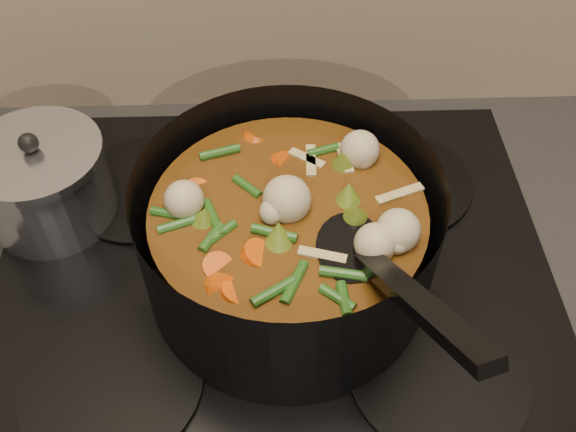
{
  "coord_description": "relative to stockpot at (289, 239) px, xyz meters",
  "views": [
    {
      "loc": [
        0.0,
        1.51,
        1.51
      ],
      "look_at": [
        0.02,
        1.92,
        1.03
      ],
      "focal_mm": 40.0,
      "sensor_mm": 36.0,
      "label": 1
    }
  ],
  "objects": [
    {
      "name": "stovetop",
      "position": [
        -0.02,
        0.01,
        -0.08
      ],
      "size": [
        0.62,
        0.54,
        0.03
      ],
      "color": "black",
      "rests_on": "counter"
    },
    {
      "name": "stockpot",
      "position": [
        0.0,
        0.0,
        0.0
      ],
      "size": [
        0.33,
        0.4,
        0.22
      ],
      "rotation": [
        0.0,
        0.0,
        0.11
      ],
      "color": "black",
      "rests_on": "stovetop"
    },
    {
      "name": "saucepan",
      "position": [
        -0.28,
        0.11,
        -0.02
      ],
      "size": [
        0.15,
        0.15,
        0.12
      ],
      "rotation": [
        0.0,
        0.0,
        0.04
      ],
      "color": "silver",
      "rests_on": "stovetop"
    }
  ]
}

